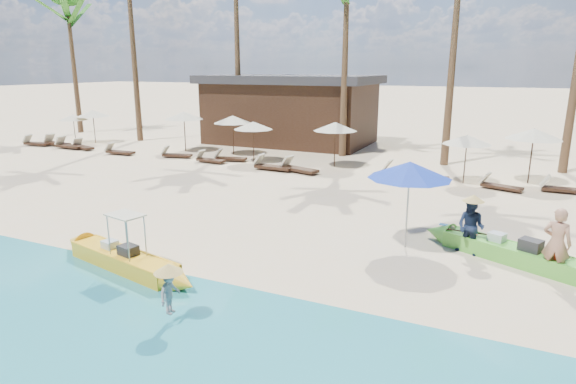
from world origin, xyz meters
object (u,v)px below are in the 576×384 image
at_px(yellow_canoe, 124,259).
at_px(tourist, 557,243).
at_px(green_canoe, 511,253).
at_px(blue_umbrella, 410,170).

relative_size(yellow_canoe, tourist, 3.20).
distance_m(green_canoe, blue_umbrella, 3.28).
distance_m(green_canoe, yellow_canoe, 9.71).
bearing_deg(green_canoe, blue_umbrella, -153.09).
height_order(yellow_canoe, blue_umbrella, blue_umbrella).
xyz_separation_m(green_canoe, tourist, (0.89, -0.63, 0.61)).
relative_size(green_canoe, blue_umbrella, 2.18).
height_order(tourist, blue_umbrella, blue_umbrella).
xyz_separation_m(yellow_canoe, tourist, (9.52, 3.83, 0.62)).
relative_size(green_canoe, yellow_canoe, 0.95).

